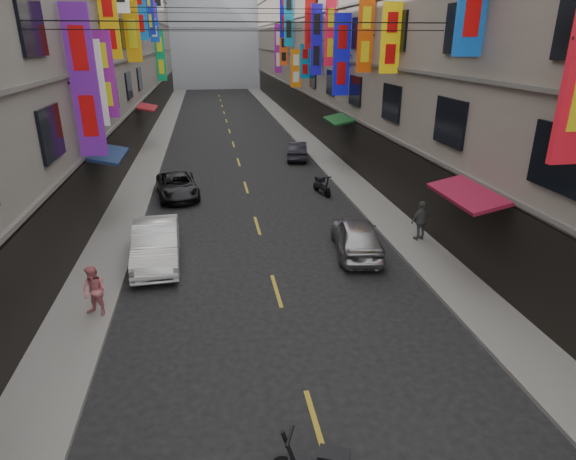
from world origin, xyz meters
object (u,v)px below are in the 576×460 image
object	(u,v)px
car_left_far	(177,186)
car_right_far	(297,150)
scooter_far_right	(322,186)
pedestrian_lfar	(94,291)
pedestrian_rfar	(421,221)
car_left_mid	(156,244)
car_right_mid	(357,236)

from	to	relation	value
car_left_far	car_right_far	distance (m)	10.61
car_right_far	car_left_far	bearing A→B (deg)	53.34
scooter_far_right	pedestrian_lfar	distance (m)	14.32
scooter_far_right	pedestrian_rfar	xyz separation A→B (m)	(2.42, -7.04, 0.49)
car_left_mid	pedestrian_rfar	bearing A→B (deg)	-1.54
scooter_far_right	car_left_far	xyz separation A→B (m)	(-7.50, 0.74, 0.15)
car_left_mid	car_left_far	bearing A→B (deg)	84.73
car_left_mid	car_right_far	bearing A→B (deg)	59.77
scooter_far_right	pedestrian_rfar	distance (m)	7.46
car_left_far	pedestrian_lfar	world-z (taller)	pedestrian_lfar
pedestrian_rfar	scooter_far_right	bearing A→B (deg)	-85.76
car_left_far	pedestrian_lfar	distance (m)	11.79
car_left_far	car_right_far	size ratio (longest dim) A/B	1.16
car_left_mid	pedestrian_rfar	distance (m)	10.28
pedestrian_lfar	car_left_far	bearing A→B (deg)	110.47
car_right_far	car_left_mid	bearing A→B (deg)	71.90
car_right_far	car_right_mid	bearing A→B (deg)	97.37
pedestrian_lfar	car_right_far	bearing A→B (deg)	92.74
car_right_far	scooter_far_right	bearing A→B (deg)	98.42
car_left_mid	pedestrian_rfar	xyz separation A→B (m)	(10.28, 0.21, 0.19)
car_right_mid	car_left_far	bearing A→B (deg)	-41.68
car_left_mid	pedestrian_lfar	world-z (taller)	pedestrian_lfar
scooter_far_right	car_left_far	bearing A→B (deg)	-19.72
scooter_far_right	car_right_far	size ratio (longest dim) A/B	0.48
car_right_far	pedestrian_lfar	bearing A→B (deg)	73.11
car_left_far	scooter_far_right	bearing A→B (deg)	-13.74
car_left_far	car_right_mid	xyz separation A→B (m)	(7.08, -8.38, 0.10)
car_left_far	car_right_far	world-z (taller)	car_right_far
car_left_mid	car_right_far	size ratio (longest dim) A/B	1.23
scooter_far_right	car_right_mid	xyz separation A→B (m)	(-0.42, -7.64, 0.25)
car_left_far	pedestrian_rfar	world-z (taller)	pedestrian_rfar
car_right_mid	pedestrian_lfar	xyz separation A→B (m)	(-8.84, -3.28, 0.20)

